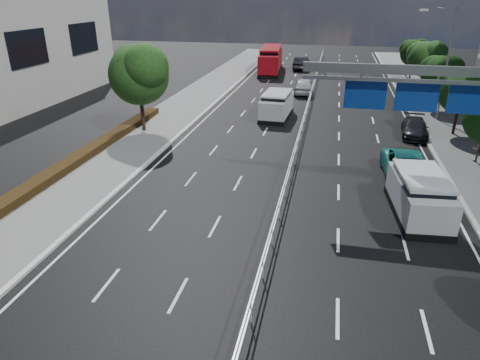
# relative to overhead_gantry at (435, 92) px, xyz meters

# --- Properties ---
(ground) EXTENTS (160.00, 160.00, 0.00)m
(ground) POSITION_rel_overhead_gantry_xyz_m (-6.74, -10.05, -5.61)
(ground) COLOR black
(ground) RESTS_ON ground
(kerb_near) EXTENTS (0.25, 140.00, 0.15)m
(kerb_near) POSITION_rel_overhead_gantry_xyz_m (-15.74, -10.05, -5.54)
(kerb_near) COLOR silver
(kerb_near) RESTS_ON ground
(median_fence) EXTENTS (0.05, 85.00, 1.02)m
(median_fence) POSITION_rel_overhead_gantry_xyz_m (-6.74, 12.45, -5.08)
(median_fence) COLOR silver
(median_fence) RESTS_ON ground
(hedge_near) EXTENTS (1.00, 36.00, 0.44)m
(hedge_near) POSITION_rel_overhead_gantry_xyz_m (-20.04, -5.05, -5.25)
(hedge_near) COLOR black
(hedge_near) RESTS_ON sidewalk_near
(overhead_gantry) EXTENTS (10.24, 0.38, 7.45)m
(overhead_gantry) POSITION_rel_overhead_gantry_xyz_m (0.00, 0.00, 0.00)
(overhead_gantry) COLOR gray
(overhead_gantry) RESTS_ON ground
(streetlight_far) EXTENTS (2.78, 2.40, 9.00)m
(streetlight_far) POSITION_rel_overhead_gantry_xyz_m (3.76, 15.95, -0.40)
(streetlight_far) COLOR gray
(streetlight_far) RESTS_ON ground
(near_tree_back) EXTENTS (4.84, 4.51, 6.69)m
(near_tree_back) POSITION_rel_overhead_gantry_xyz_m (-18.68, 7.92, -1.00)
(near_tree_back) COLOR black
(near_tree_back) RESTS_ON ground
(far_tree_e) EXTENTS (3.63, 3.38, 5.13)m
(far_tree_e) POSITION_rel_overhead_gantry_xyz_m (4.51, 11.93, -2.05)
(far_tree_e) COLOR black
(far_tree_e) RESTS_ON ground
(far_tree_f) EXTENTS (3.52, 3.28, 5.02)m
(far_tree_f) POSITION_rel_overhead_gantry_xyz_m (4.50, 19.43, -2.12)
(far_tree_f) COLOR black
(far_tree_f) RESTS_ON ground
(far_tree_g) EXTENTS (3.96, 3.69, 5.45)m
(far_tree_g) POSITION_rel_overhead_gantry_xyz_m (4.51, 26.92, -1.85)
(far_tree_g) COLOR black
(far_tree_g) RESTS_ON ground
(far_tree_h) EXTENTS (3.41, 3.18, 4.91)m
(far_tree_h) POSITION_rel_overhead_gantry_xyz_m (4.50, 34.43, -2.18)
(far_tree_h) COLOR black
(far_tree_h) RESTS_ON ground
(white_minivan) EXTENTS (2.44, 5.17, 2.20)m
(white_minivan) POSITION_rel_overhead_gantry_xyz_m (-9.25, 14.10, -4.53)
(white_minivan) COLOR black
(white_minivan) RESTS_ON ground
(red_bus) EXTENTS (3.39, 11.03, 3.25)m
(red_bus) POSITION_rel_overhead_gantry_xyz_m (-13.08, 36.74, -3.91)
(red_bus) COLOR black
(red_bus) RESTS_ON ground
(near_car_silver) EXTENTS (2.24, 4.95, 1.65)m
(near_car_silver) POSITION_rel_overhead_gantry_xyz_m (-7.74, 24.31, -4.78)
(near_car_silver) COLOR silver
(near_car_silver) RESTS_ON ground
(near_car_dark) EXTENTS (2.01, 5.18, 1.68)m
(near_car_dark) POSITION_rel_overhead_gantry_xyz_m (-9.17, 39.61, -4.76)
(near_car_dark) COLOR black
(near_car_dark) RESTS_ON ground
(silver_minivan) EXTENTS (2.58, 5.29, 2.13)m
(silver_minivan) POSITION_rel_overhead_gantry_xyz_m (-0.24, -1.89, -4.56)
(silver_minivan) COLOR black
(silver_minivan) RESTS_ON ground
(parked_car_teal) EXTENTS (2.43, 5.24, 1.45)m
(parked_car_teal) POSITION_rel_overhead_gantry_xyz_m (-0.24, 2.54, -4.88)
(parked_car_teal) COLOR #1A7772
(parked_car_teal) RESTS_ON ground
(parked_car_dark) EXTENTS (2.21, 4.54, 1.27)m
(parked_car_dark) POSITION_rel_overhead_gantry_xyz_m (1.56, 11.23, -4.97)
(parked_car_dark) COLOR black
(parked_car_dark) RESTS_ON ground
(pedestrian_b) EXTENTS (0.85, 0.73, 1.53)m
(pedestrian_b) POSITION_rel_overhead_gantry_xyz_m (4.56, 6.07, -4.70)
(pedestrian_b) COLOR gray
(pedestrian_b) RESTS_ON sidewalk_far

